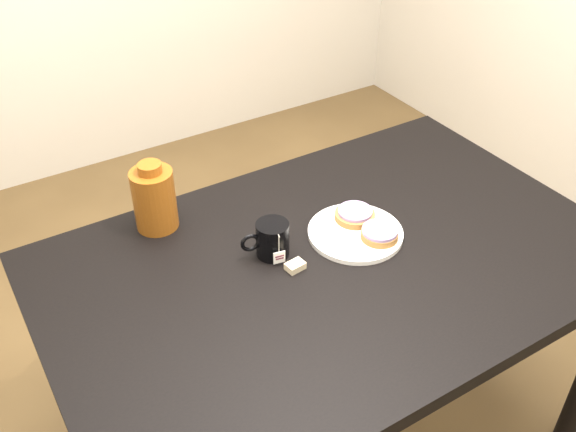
% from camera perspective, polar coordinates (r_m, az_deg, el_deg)
% --- Properties ---
extents(table, '(1.40, 0.90, 0.75)m').
position_cam_1_polar(table, '(1.64, 4.02, -5.96)').
color(table, black).
rests_on(table, ground_plane).
extents(plate, '(0.24, 0.24, 0.02)m').
position_cam_1_polar(plate, '(1.65, 6.01, -1.44)').
color(plate, white).
rests_on(plate, table).
extents(bagel_back, '(0.13, 0.13, 0.03)m').
position_cam_1_polar(bagel_back, '(1.68, 5.96, 0.13)').
color(bagel_back, brown).
rests_on(bagel_back, plate).
extents(bagel_front, '(0.13, 0.13, 0.03)m').
position_cam_1_polar(bagel_front, '(1.63, 8.14, -1.55)').
color(bagel_front, brown).
rests_on(bagel_front, plate).
extents(mug, '(0.13, 0.10, 0.09)m').
position_cam_1_polar(mug, '(1.56, -1.45, -2.06)').
color(mug, black).
rests_on(mug, table).
extents(teabag_pouch, '(0.05, 0.04, 0.02)m').
position_cam_1_polar(teabag_pouch, '(1.54, 0.65, -4.47)').
color(teabag_pouch, '#C6B793').
rests_on(teabag_pouch, table).
extents(bagel_package, '(0.12, 0.12, 0.19)m').
position_cam_1_polar(bagel_package, '(1.67, -11.81, 1.55)').
color(bagel_package, '#5A2B0B').
rests_on(bagel_package, table).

